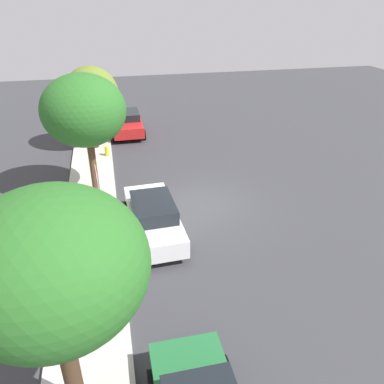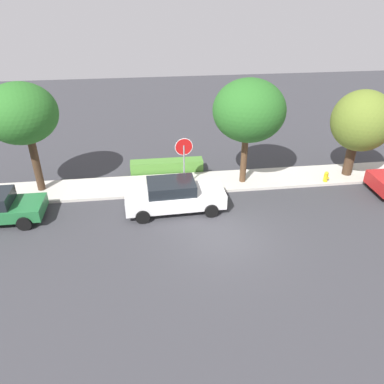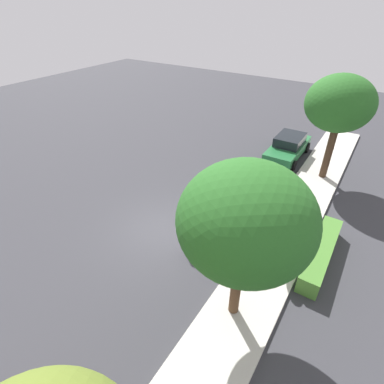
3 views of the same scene
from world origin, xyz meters
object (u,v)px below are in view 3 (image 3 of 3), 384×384
(stop_sign, at_px, (269,213))
(street_tree_mid_block, at_px, (246,221))
(street_tree_near_corner, at_px, (339,104))
(parked_car_white, at_px, (228,212))
(parked_car_green, at_px, (288,147))

(stop_sign, xyz_separation_m, street_tree_mid_block, (3.23, 0.33, 1.97))
(street_tree_mid_block, bearing_deg, street_tree_near_corner, 178.98)
(parked_car_white, bearing_deg, stop_sign, 70.70)
(parked_car_green, height_order, street_tree_near_corner, street_tree_near_corner)
(parked_car_green, bearing_deg, street_tree_mid_block, 10.37)
(stop_sign, distance_m, street_tree_near_corner, 7.73)
(street_tree_near_corner, bearing_deg, parked_car_green, -119.80)
(street_tree_near_corner, bearing_deg, parked_car_white, -20.04)
(stop_sign, bearing_deg, parked_car_white, -109.30)
(parked_car_green, xyz_separation_m, street_tree_mid_block, (11.99, 2.20, 3.22))
(parked_car_white, relative_size, street_tree_mid_block, 0.85)
(parked_car_white, distance_m, parked_car_green, 8.08)
(parked_car_green, bearing_deg, stop_sign, 12.05)
(parked_car_white, bearing_deg, street_tree_near_corner, 159.96)
(stop_sign, distance_m, parked_car_white, 2.37)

